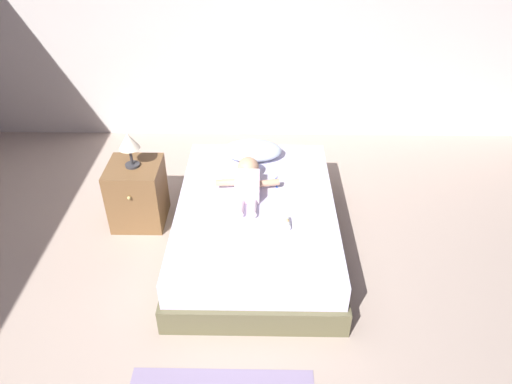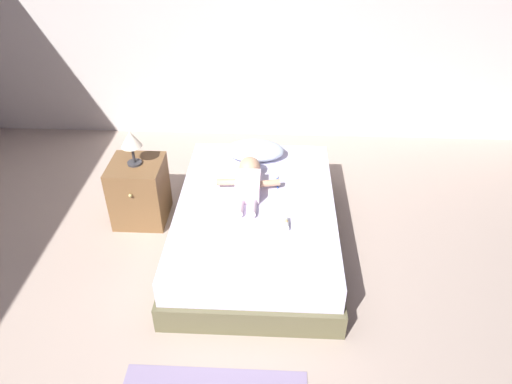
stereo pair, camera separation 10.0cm
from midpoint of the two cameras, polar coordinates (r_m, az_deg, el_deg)
The scene contains 9 objects.
ground_plane at distance 3.49m, azimuth -4.97°, elevation -16.37°, with size 8.00×8.00×0.00m, color #B7A192.
wall_behind_bed at distance 5.34m, azimuth -1.66°, elevation 20.45°, with size 8.00×0.12×2.75m, color silver.
bed at distance 4.00m, azimuth 0.72°, elevation -3.77°, with size 1.32×1.96×0.43m.
pillow at distance 4.42m, azimuth 0.48°, elevation 4.97°, with size 0.54×0.34×0.15m.
baby at distance 4.00m, azimuth -0.20°, elevation 1.37°, with size 0.53×0.69×0.19m.
toothbrush at distance 4.10m, azimuth 3.25°, elevation 1.20°, with size 0.02×0.17×0.02m.
nightstand at distance 4.36m, azimuth -13.07°, elevation 0.06°, with size 0.45×0.48×0.57m.
lamp at distance 4.09m, azimuth -14.01°, elevation 5.95°, with size 0.18×0.18×0.31m.
baby_bottle at distance 3.62m, azimuth 4.36°, elevation -3.75°, with size 0.05×0.12×0.07m.
Camera 2 is at (0.44, -2.15, 2.72)m, focal length 33.58 mm.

